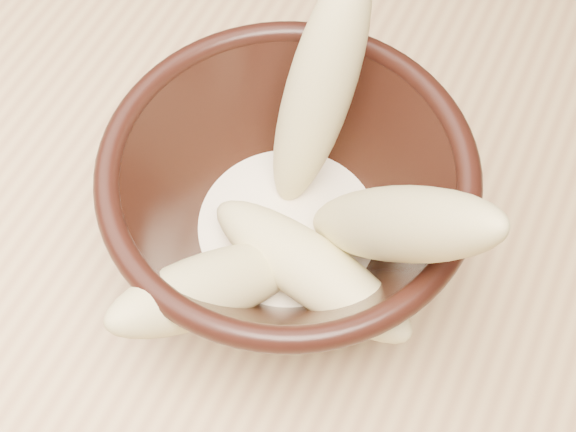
# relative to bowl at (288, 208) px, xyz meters

# --- Properties ---
(bowl) EXTENTS (0.19, 0.19, 0.10)m
(bowl) POSITION_rel_bowl_xyz_m (0.00, 0.00, 0.00)
(bowl) COLOR black
(bowl) RESTS_ON table
(milk_puddle) EXTENTS (0.11, 0.11, 0.01)m
(milk_puddle) POSITION_rel_bowl_xyz_m (0.00, 0.00, -0.03)
(milk_puddle) COLOR #FFEECD
(milk_puddle) RESTS_ON bowl
(banana_upright) EXTENTS (0.05, 0.10, 0.14)m
(banana_upright) POSITION_rel_bowl_xyz_m (-0.00, 0.05, 0.04)
(banana_upright) COLOR #D6C87F
(banana_upright) RESTS_ON bowl
(banana_right) EXTENTS (0.13, 0.09, 0.16)m
(banana_right) POSITION_rel_bowl_xyz_m (0.06, -0.01, 0.05)
(banana_right) COLOR #D6C87F
(banana_right) RESTS_ON bowl
(banana_across) EXTENTS (0.13, 0.07, 0.04)m
(banana_across) POSITION_rel_bowl_xyz_m (0.03, -0.03, 0.00)
(banana_across) COLOR #D6C87F
(banana_across) RESTS_ON bowl
(banana_front) EXTENTS (0.09, 0.13, 0.09)m
(banana_front) POSITION_rel_bowl_xyz_m (-0.01, -0.06, 0.01)
(banana_front) COLOR #D6C87F
(banana_front) RESTS_ON bowl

